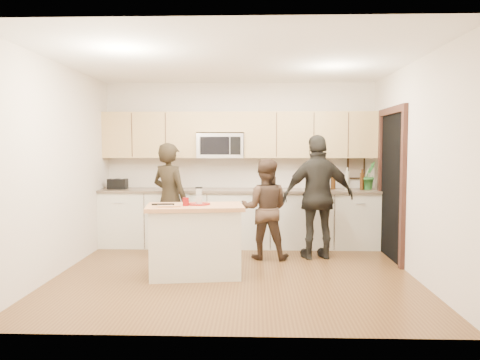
{
  "coord_description": "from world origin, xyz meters",
  "views": [
    {
      "loc": [
        0.26,
        -5.9,
        1.62
      ],
      "look_at": [
        0.06,
        0.35,
        1.19
      ],
      "focal_mm": 35.0,
      "sensor_mm": 36.0,
      "label": 1
    }
  ],
  "objects_px": {
    "woman_left": "(170,199)",
    "woman_right": "(318,197)",
    "toaster": "(118,184)",
    "island": "(195,240)",
    "woman_center": "(265,209)"
  },
  "relations": [
    {
      "from": "woman_left",
      "to": "woman_center",
      "type": "distance_m",
      "value": 1.46
    },
    {
      "from": "toaster",
      "to": "woman_right",
      "type": "xyz_separation_m",
      "value": [
        3.18,
        -0.79,
        -0.12
      ]
    },
    {
      "from": "woman_right",
      "to": "toaster",
      "type": "bearing_deg",
      "value": -25.49
    },
    {
      "from": "woman_center",
      "to": "woman_left",
      "type": "bearing_deg",
      "value": -3.05
    },
    {
      "from": "woman_left",
      "to": "toaster",
      "type": "bearing_deg",
      "value": -0.58
    },
    {
      "from": "woman_left",
      "to": "island",
      "type": "bearing_deg",
      "value": 145.35
    },
    {
      "from": "island",
      "to": "woman_left",
      "type": "distance_m",
      "value": 1.35
    },
    {
      "from": "toaster",
      "to": "woman_left",
      "type": "xyz_separation_m",
      "value": [
        0.97,
        -0.59,
        -0.18
      ]
    },
    {
      "from": "woman_left",
      "to": "woman_right",
      "type": "height_order",
      "value": "woman_right"
    },
    {
      "from": "island",
      "to": "toaster",
      "type": "relative_size",
      "value": 4.24
    },
    {
      "from": "woman_center",
      "to": "woman_right",
      "type": "distance_m",
      "value": 0.8
    },
    {
      "from": "island",
      "to": "woman_left",
      "type": "xyz_separation_m",
      "value": [
        -0.54,
        1.18,
        0.39
      ]
    },
    {
      "from": "island",
      "to": "woman_center",
      "type": "height_order",
      "value": "woman_center"
    },
    {
      "from": "woman_center",
      "to": "woman_right",
      "type": "bearing_deg",
      "value": -171.92
    },
    {
      "from": "woman_left",
      "to": "woman_right",
      "type": "relative_size",
      "value": 0.94
    }
  ]
}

